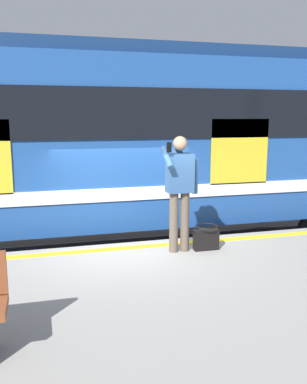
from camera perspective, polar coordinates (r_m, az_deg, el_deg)
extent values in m
plane|color=#4C4742|center=(7.46, -3.05, -13.91)|extent=(24.46, 24.46, 0.00)
cube|color=gray|center=(5.13, 3.11, -19.88)|extent=(14.87, 4.91, 0.96)
cube|color=yellow|center=(6.84, -2.59, -7.53)|extent=(14.57, 0.16, 0.01)
cube|color=slate|center=(8.74, -5.09, -9.66)|extent=(19.33, 0.08, 0.16)
cube|color=slate|center=(10.08, -6.56, -6.95)|extent=(19.33, 0.08, 0.16)
cube|color=#1E478C|center=(8.92, -6.75, 6.96)|extent=(13.57, 3.01, 3.20)
cube|color=navy|center=(8.99, -6.99, 17.95)|extent=(13.29, 2.77, 0.24)
cube|color=black|center=(7.41, -5.04, 10.65)|extent=(12.89, 0.03, 0.90)
cube|color=silver|center=(7.54, -4.87, -0.35)|extent=(12.89, 0.03, 0.24)
cube|color=gold|center=(8.20, 11.68, 5.41)|extent=(1.18, 0.02, 1.24)
cylinder|color=black|center=(11.80, 14.21, -2.14)|extent=(0.84, 0.12, 0.84)
cylinder|color=brown|center=(6.57, 4.28, -4.05)|extent=(0.14, 0.14, 0.94)
cylinder|color=brown|center=(6.51, 2.78, -4.16)|extent=(0.14, 0.14, 0.94)
cube|color=#2D517F|center=(6.39, 3.61, 2.61)|extent=(0.40, 0.24, 0.60)
sphere|color=#2D517F|center=(6.51, 3.18, 5.22)|extent=(0.20, 0.20, 0.20)
sphere|color=tan|center=(6.35, 3.65, 6.63)|extent=(0.22, 0.22, 0.22)
cylinder|color=#2D517F|center=(6.49, 5.69, 2.15)|extent=(0.09, 0.09, 0.54)
cylinder|color=#2D517F|center=(6.22, 1.86, 4.72)|extent=(0.09, 0.42, 0.33)
cube|color=black|center=(6.11, 2.14, 6.12)|extent=(0.07, 0.02, 0.15)
cube|color=black|center=(6.73, 7.18, -6.48)|extent=(0.40, 0.15, 0.33)
torus|color=black|center=(6.67, 7.22, -4.64)|extent=(0.36, 0.36, 0.02)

